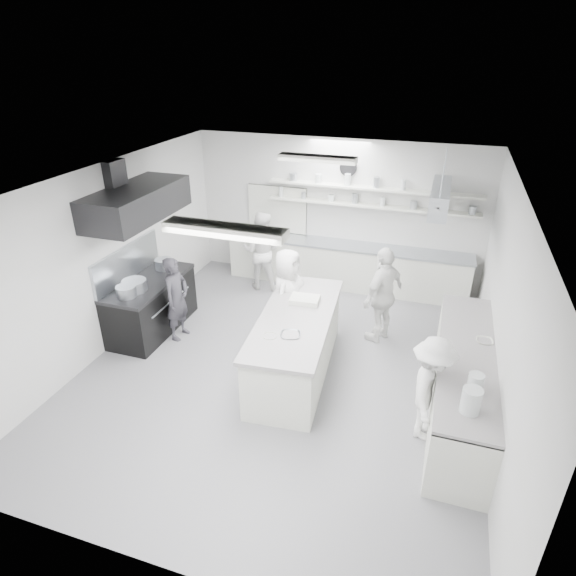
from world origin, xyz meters
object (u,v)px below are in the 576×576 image
(cook_back, at_px, (262,251))
(back_counter, at_px, (345,266))
(right_counter, at_px, (462,384))
(stove, at_px, (152,307))
(prep_island, at_px, (296,345))
(cook_stove, at_px, (177,299))

(cook_back, bearing_deg, back_counter, -166.79)
(right_counter, xyz_separation_m, cook_back, (-3.99, 2.80, 0.35))
(stove, distance_m, back_counter, 4.03)
(prep_island, relative_size, cook_stove, 1.74)
(back_counter, relative_size, cook_back, 3.04)
(stove, bearing_deg, right_counter, -6.52)
(prep_island, height_order, cook_stove, cook_stove)
(back_counter, bearing_deg, stove, -136.01)
(right_counter, distance_m, cook_back, 4.89)
(stove, height_order, prep_island, prep_island)
(stove, distance_m, prep_island, 2.85)
(back_counter, xyz_separation_m, prep_island, (-0.08, -3.22, 0.02))
(stove, relative_size, cook_stove, 1.21)
(back_counter, xyz_separation_m, cook_stove, (-2.32, -2.87, 0.29))
(stove, relative_size, back_counter, 0.36)
(prep_island, height_order, cook_back, cook_back)
(right_counter, relative_size, cook_back, 2.01)
(prep_island, bearing_deg, right_counter, -9.06)
(back_counter, relative_size, cook_stove, 3.35)
(right_counter, xyz_separation_m, cook_stove, (-4.67, 0.53, 0.28))
(cook_stove, bearing_deg, cook_back, -12.31)
(stove, height_order, right_counter, right_counter)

